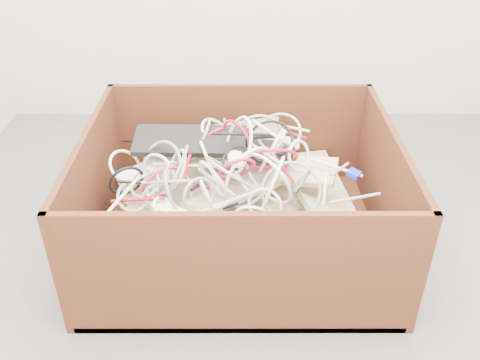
{
  "coord_description": "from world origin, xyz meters",
  "views": [
    {
      "loc": [
        -0.09,
        -1.48,
        1.44
      ],
      "look_at": [
        -0.09,
        0.27,
        0.3
      ],
      "focal_mm": 39.04,
      "sensor_mm": 36.0,
      "label": 1
    }
  ],
  "objects_px": {
    "cardboard_box": "(236,216)",
    "power_strip_right": "(192,223)",
    "vga_plug": "(354,174)",
    "power_strip_left": "(157,166)"
  },
  "relations": [
    {
      "from": "power_strip_right",
      "to": "vga_plug",
      "type": "xyz_separation_m",
      "value": [
        0.61,
        0.26,
        0.04
      ]
    },
    {
      "from": "power_strip_right",
      "to": "power_strip_left",
      "type": "bearing_deg",
      "value": 139.3
    },
    {
      "from": "cardboard_box",
      "to": "power_strip_right",
      "type": "distance_m",
      "value": 0.38
    },
    {
      "from": "power_strip_right",
      "to": "cardboard_box",
      "type": "bearing_deg",
      "value": 86.6
    },
    {
      "from": "cardboard_box",
      "to": "power_strip_right",
      "type": "bearing_deg",
      "value": -117.26
    },
    {
      "from": "cardboard_box",
      "to": "vga_plug",
      "type": "height_order",
      "value": "cardboard_box"
    },
    {
      "from": "cardboard_box",
      "to": "power_strip_right",
      "type": "height_order",
      "value": "cardboard_box"
    },
    {
      "from": "power_strip_left",
      "to": "vga_plug",
      "type": "xyz_separation_m",
      "value": [
        0.77,
        -0.08,
        0.01
      ]
    },
    {
      "from": "cardboard_box",
      "to": "power_strip_left",
      "type": "distance_m",
      "value": 0.39
    },
    {
      "from": "power_strip_right",
      "to": "vga_plug",
      "type": "height_order",
      "value": "vga_plug"
    }
  ]
}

